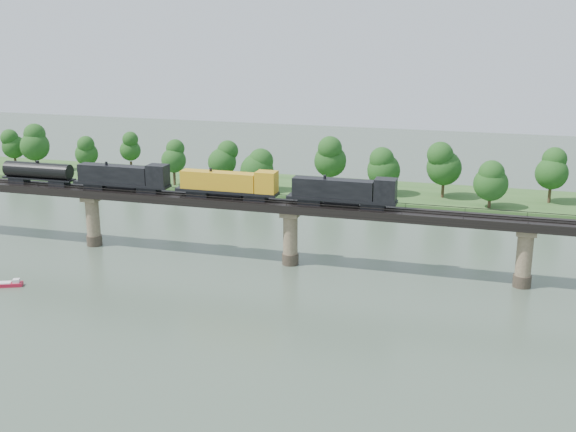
# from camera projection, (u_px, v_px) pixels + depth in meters

# --- Properties ---
(ground) EXTENTS (400.00, 400.00, 0.00)m
(ground) POSITION_uv_depth(u_px,v_px,m) (232.00, 331.00, 102.80)
(ground) COLOR #3A4A3C
(ground) RESTS_ON ground
(far_bank) EXTENTS (300.00, 24.00, 1.60)m
(far_bank) POSITION_uv_depth(u_px,v_px,m) (351.00, 192.00, 181.19)
(far_bank) COLOR #2D5421
(far_bank) RESTS_ON ground
(bridge) EXTENTS (236.00, 30.00, 11.50)m
(bridge) POSITION_uv_depth(u_px,v_px,m) (290.00, 235.00, 129.09)
(bridge) COLOR #473A2D
(bridge) RESTS_ON ground
(bridge_superstructure) EXTENTS (220.00, 4.90, 0.75)m
(bridge_superstructure) POSITION_uv_depth(u_px,v_px,m) (290.00, 201.00, 127.41)
(bridge_superstructure) COLOR black
(bridge_superstructure) RESTS_ON bridge
(far_treeline) EXTENTS (289.06, 17.54, 13.60)m
(far_treeline) POSITION_uv_depth(u_px,v_px,m) (316.00, 162.00, 177.16)
(far_treeline) COLOR #382619
(far_treeline) RESTS_ON far_bank
(freight_train) EXTENTS (77.74, 3.03, 5.35)m
(freight_train) POSITION_uv_depth(u_px,v_px,m) (191.00, 182.00, 131.95)
(freight_train) COLOR black
(freight_train) RESTS_ON bridge
(motorboat) EXTENTS (4.58, 3.13, 1.21)m
(motorboat) POSITION_uv_depth(u_px,v_px,m) (9.00, 284.00, 119.67)
(motorboat) COLOR #B2142D
(motorboat) RESTS_ON ground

